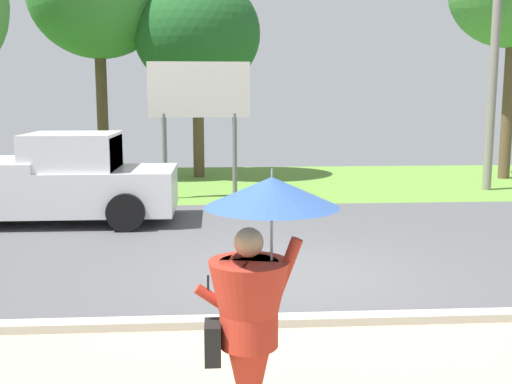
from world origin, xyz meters
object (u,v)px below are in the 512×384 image
object	(u,v)px
monk_pedestrian	(254,307)
tree_right_far	(197,34)
roadside_billboard	(199,100)
pickup_truck	(52,181)
utility_pole	(494,65)

from	to	relation	value
monk_pedestrian	tree_right_far	world-z (taller)	tree_right_far
monk_pedestrian	tree_right_far	bearing A→B (deg)	85.71
tree_right_far	roadside_billboard	bearing A→B (deg)	-88.11
pickup_truck	utility_pole	size ratio (longest dim) A/B	0.78
monk_pedestrian	roadside_billboard	world-z (taller)	roadside_billboard
roadside_billboard	tree_right_far	xyz separation A→B (m)	(-0.14, 4.33, 2.04)
utility_pole	roadside_billboard	size ratio (longest dim) A/B	1.89
roadside_billboard	pickup_truck	bearing A→B (deg)	-137.10
monk_pedestrian	utility_pole	size ratio (longest dim) A/B	0.32
monk_pedestrian	utility_pole	distance (m)	14.65
monk_pedestrian	utility_pole	world-z (taller)	utility_pole
roadside_billboard	tree_right_far	world-z (taller)	tree_right_far
monk_pedestrian	tree_right_far	xyz separation A→B (m)	(-0.81, 15.78, 3.49)
utility_pole	tree_right_far	size ratio (longest dim) A/B	1.03
tree_right_far	monk_pedestrian	bearing A→B (deg)	-87.05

